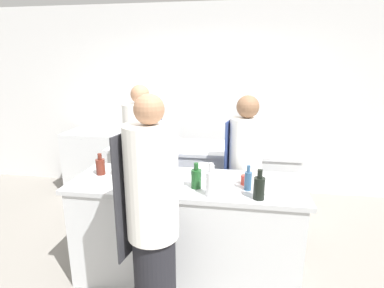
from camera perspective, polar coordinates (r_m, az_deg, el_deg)
ground_plane at (r=3.14m, az=-1.07°, el=-23.18°), size 16.00×16.00×0.00m
wall_back at (r=4.61m, az=3.42°, el=8.20°), size 8.00×0.06×2.80m
prep_counter at (r=2.87m, az=-1.11°, el=-15.78°), size 2.04×0.73×0.94m
pass_counter at (r=3.92m, az=2.08°, el=-7.06°), size 2.35×0.74×0.94m
oven_range at (r=4.93m, az=-17.29°, el=-3.08°), size 0.91×0.63×0.95m
chef_at_prep_near at (r=2.11m, az=-7.48°, el=-14.98°), size 0.39×0.37×1.77m
chef_at_stove at (r=3.37m, az=-9.25°, el=-3.83°), size 0.43×0.41×1.73m
chef_at_pass_far at (r=3.23m, az=9.94°, el=-5.43°), size 0.39×0.37×1.64m
bottle_olive_oil at (r=2.50m, az=0.80°, el=-6.50°), size 0.08×0.08×0.22m
bottle_vinegar at (r=2.93m, az=-17.04°, el=-4.05°), size 0.08×0.08×0.20m
bottle_wine at (r=2.51m, az=10.62°, el=-6.78°), size 0.06×0.06×0.21m
bottle_cooking_oil at (r=2.35m, az=3.61°, el=-7.43°), size 0.07×0.07×0.27m
bottle_sauce at (r=2.83m, az=-13.71°, el=-4.19°), size 0.09×0.09×0.24m
bottle_water at (r=2.36m, az=12.67°, el=-8.07°), size 0.09×0.09×0.24m
bowl_mixing_large at (r=2.63m, az=-6.67°, el=-6.57°), size 0.19×0.19×0.08m
bowl_prep_small at (r=2.88m, az=-6.18°, el=-4.53°), size 0.27×0.27×0.09m
bowl_ceramic_blue at (r=2.82m, az=2.32°, el=-4.93°), size 0.19×0.19×0.09m
cup at (r=2.62m, az=10.09°, el=-6.74°), size 0.07×0.07×0.08m
cutting_board at (r=2.59m, az=16.73°, el=-8.27°), size 0.29×0.25×0.01m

